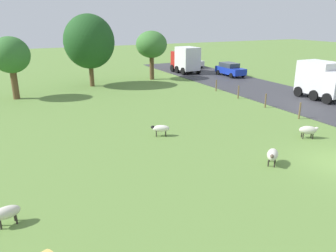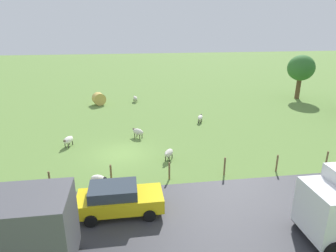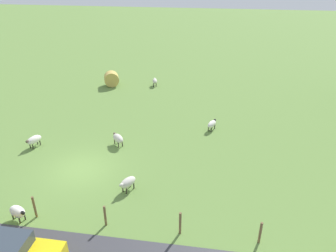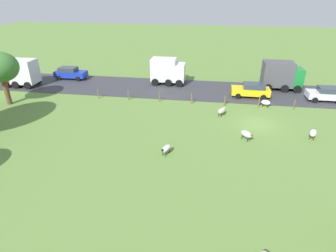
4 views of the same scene
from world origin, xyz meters
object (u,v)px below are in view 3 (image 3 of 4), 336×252
sheep_4 (155,81)px  sheep_5 (128,182)px  sheep_2 (212,124)px  sheep_0 (34,140)px  sheep_3 (118,138)px  sheep_1 (18,212)px  hay_bale_0 (112,79)px

sheep_4 → sheep_5: bearing=5.8°
sheep_2 → sheep_5: sheep_5 is taller
sheep_0 → sheep_5: size_ratio=1.06×
sheep_2 → sheep_3: (3.37, -6.51, 0.04)m
sheep_5 → sheep_4: bearing=-174.2°
sheep_0 → sheep_1: size_ratio=1.12×
sheep_2 → sheep_1: bearing=-39.5°
sheep_0 → sheep_4: 14.90m
sheep_1 → sheep_5: bearing=122.9°
sheep_3 → hay_bale_0: (-11.86, -4.22, 0.20)m
sheep_0 → hay_bale_0: hay_bale_0 is taller
sheep_0 → sheep_4: (-13.62, 6.03, -0.03)m
sheep_2 → hay_bale_0: bearing=-128.4°
sheep_3 → sheep_5: 5.24m
sheep_0 → sheep_2: bearing=110.0°
sheep_2 → sheep_5: bearing=-28.7°
sheep_2 → sheep_5: 9.36m
sheep_2 → hay_bale_0: hay_bale_0 is taller
sheep_2 → sheep_4: (-9.15, -6.24, 0.01)m
hay_bale_0 → sheep_5: bearing=20.5°
sheep_0 → sheep_3: sheep_3 is taller
sheep_1 → hay_bale_0: 19.88m
sheep_0 → sheep_3: (-1.11, 5.77, -0.00)m
sheep_1 → sheep_5: 5.78m
sheep_3 → sheep_5: sheep_3 is taller
sheep_1 → sheep_5: sheep_5 is taller
sheep_2 → sheep_3: 7.33m
sheep_3 → sheep_2: bearing=117.4°
sheep_5 → sheep_3: bearing=-157.3°
sheep_3 → sheep_5: bearing=22.7°
sheep_0 → hay_bale_0: (-12.96, 1.55, 0.20)m
sheep_3 → sheep_0: bearing=-79.1°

